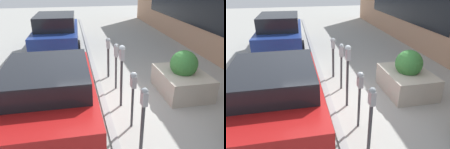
% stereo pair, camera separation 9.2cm
% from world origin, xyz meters
% --- Properties ---
extents(ground_plane, '(40.00, 40.00, 0.00)m').
position_xyz_m(ground_plane, '(0.00, 0.00, 0.00)').
color(ground_plane, '#999993').
extents(curb_strip, '(24.50, 0.16, 0.04)m').
position_xyz_m(curb_strip, '(0.00, 0.08, 0.02)').
color(curb_strip, gray).
rests_on(curb_strip, ground_plane).
extents(parking_meter_nearest, '(0.15, 0.12, 1.36)m').
position_xyz_m(parking_meter_nearest, '(-1.68, -0.33, 0.91)').
color(parking_meter_nearest, '#38383D').
rests_on(parking_meter_nearest, ground_plane).
extents(parking_meter_second, '(0.17, 0.15, 1.28)m').
position_xyz_m(parking_meter_second, '(-0.87, -0.38, 0.96)').
color(parking_meter_second, '#38383D').
rests_on(parking_meter_second, ground_plane).
extents(parking_meter_middle, '(0.17, 0.15, 1.58)m').
position_xyz_m(parking_meter_middle, '(-0.01, -0.33, 1.14)').
color(parking_meter_middle, '#38383D').
rests_on(parking_meter_middle, ground_plane).
extents(parking_meter_fourth, '(0.15, 0.12, 1.35)m').
position_xyz_m(parking_meter_fourth, '(0.91, -0.39, 0.94)').
color(parking_meter_fourth, '#38383D').
rests_on(parking_meter_fourth, ground_plane).
extents(parking_meter_farthest, '(0.18, 0.15, 1.29)m').
position_xyz_m(parking_meter_farthest, '(1.75, -0.32, 0.89)').
color(parking_meter_farthest, '#38383D').
rests_on(parking_meter_farthest, ground_plane).
extents(planter_box, '(1.55, 1.19, 1.21)m').
position_xyz_m(planter_box, '(0.38, -2.13, 0.44)').
color(planter_box, '#B2A899').
rests_on(planter_box, ground_plane).
extents(parked_car_middle, '(3.87, 2.03, 1.31)m').
position_xyz_m(parked_car_middle, '(-0.16, 1.34, 0.70)').
color(parked_car_middle, maroon).
rests_on(parked_car_middle, ground_plane).
extents(parked_car_rear, '(4.04, 1.96, 1.52)m').
position_xyz_m(parked_car_rear, '(5.21, 1.40, 0.79)').
color(parked_car_rear, navy).
rests_on(parked_car_rear, ground_plane).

